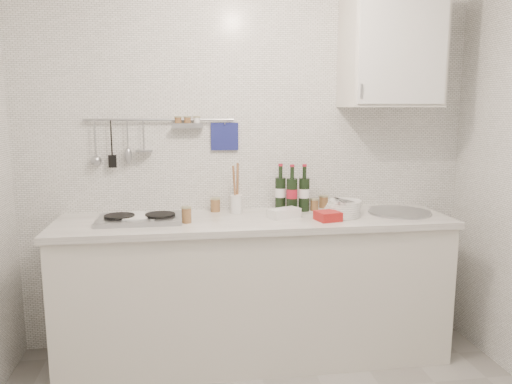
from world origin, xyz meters
The scene contains 14 objects.
back_wall centered at (0.00, 1.40, 1.25)m, with size 3.00×0.02×2.50m, color silver.
counter centered at (0.01, 1.10, 0.43)m, with size 2.44×0.64×0.96m.
wall_rail centered at (-0.60, 1.37, 1.43)m, with size 0.98×0.09×0.34m.
wall_cabinet centered at (0.90, 1.22, 1.95)m, with size 0.60×0.38×0.70m.
plate_stack_hob centered at (-0.75, 1.12, 0.94)m, with size 0.25×0.25×0.04m.
plate_stack_sink centered at (0.56, 1.08, 0.97)m, with size 0.26×0.25×0.10m.
wine_bottles centered at (0.27, 1.27, 1.07)m, with size 0.22×0.12×0.31m.
butter_dish centered at (0.18, 1.07, 0.95)m, with size 0.20×0.10×0.06m, color white.
strawberry_punnet centered at (0.43, 0.96, 0.95)m, with size 0.13×0.13×0.06m, color red.
utensil_crock centered at (-0.10, 1.26, 1.00)m, with size 0.08×0.08×0.33m.
jar_a centered at (-0.23, 1.33, 0.97)m, with size 0.07×0.07×0.09m.
jar_b centered at (0.51, 1.35, 0.96)m, with size 0.07×0.07×0.09m.
jar_c centered at (0.42, 1.26, 0.96)m, with size 0.06×0.06×0.08m.
jar_d centered at (-0.42, 1.03, 0.97)m, with size 0.06×0.06×0.10m.
Camera 1 is at (-0.44, -1.90, 1.60)m, focal length 35.00 mm.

